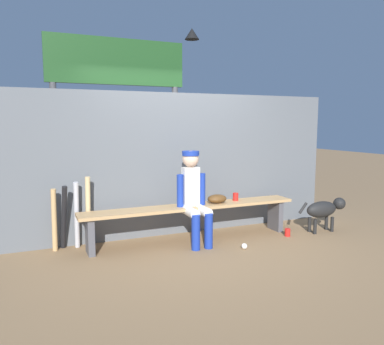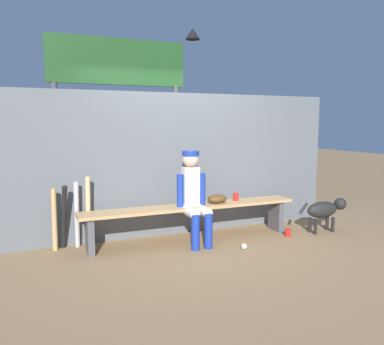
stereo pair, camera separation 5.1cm
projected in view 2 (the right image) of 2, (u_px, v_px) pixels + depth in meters
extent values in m
plane|color=olive|center=(192.00, 240.00, 5.28)|extent=(30.00, 30.00, 0.00)
cube|color=#595E63|center=(181.00, 164.00, 5.54)|extent=(4.91, 0.03, 2.03)
cube|color=tan|center=(192.00, 207.00, 5.22)|extent=(3.04, 0.36, 0.04)
cube|color=#4C4C51|center=(90.00, 235.00, 4.73)|extent=(0.08, 0.29, 0.46)
cube|color=#4C4C51|center=(276.00, 215.00, 5.77)|extent=(0.08, 0.29, 0.46)
cube|color=silver|center=(191.00, 186.00, 5.18)|extent=(0.22, 0.13, 0.52)
sphere|color=beige|center=(191.00, 159.00, 5.13)|extent=(0.22, 0.22, 0.22)
cylinder|color=#193399|center=(191.00, 153.00, 5.12)|extent=(0.23, 0.23, 0.06)
cylinder|color=silver|center=(190.00, 212.00, 5.01)|extent=(0.13, 0.38, 0.13)
cylinder|color=#193399|center=(195.00, 232.00, 4.86)|extent=(0.11, 0.11, 0.46)
cylinder|color=#193399|center=(180.00, 191.00, 5.11)|extent=(0.09, 0.09, 0.44)
cylinder|color=silver|center=(202.00, 211.00, 5.08)|extent=(0.13, 0.38, 0.13)
cylinder|color=#193399|center=(208.00, 231.00, 4.93)|extent=(0.11, 0.11, 0.46)
cylinder|color=#193399|center=(202.00, 189.00, 5.23)|extent=(0.09, 0.09, 0.44)
ellipsoid|color=#593819|center=(217.00, 199.00, 5.36)|extent=(0.28, 0.20, 0.12)
cylinder|color=tan|center=(88.00, 212.00, 4.95)|extent=(0.07, 0.13, 0.93)
cylinder|color=#B7B7BC|center=(77.00, 215.00, 4.93)|extent=(0.07, 0.14, 0.87)
cylinder|color=black|center=(64.00, 217.00, 4.86)|extent=(0.11, 0.27, 0.84)
cylinder|color=tan|center=(54.00, 220.00, 4.80)|extent=(0.08, 0.13, 0.80)
sphere|color=white|center=(244.00, 246.00, 4.92)|extent=(0.07, 0.07, 0.07)
cylinder|color=red|center=(288.00, 233.00, 5.47)|extent=(0.08, 0.08, 0.11)
cylinder|color=red|center=(236.00, 197.00, 5.53)|extent=(0.08, 0.08, 0.11)
cylinder|color=#3F3F42|center=(57.00, 156.00, 5.82)|extent=(0.10, 0.10, 2.21)
cylinder|color=#3F3F42|center=(176.00, 153.00, 6.56)|extent=(0.10, 0.10, 2.21)
cube|color=#1E471E|center=(118.00, 62.00, 6.00)|extent=(2.17, 0.08, 0.71)
cone|color=black|center=(193.00, 34.00, 6.32)|extent=(0.24, 0.24, 0.18)
ellipsoid|color=black|center=(322.00, 210.00, 5.65)|extent=(0.52, 0.20, 0.24)
sphere|color=black|center=(340.00, 204.00, 5.77)|extent=(0.18, 0.18, 0.18)
cylinder|color=black|center=(304.00, 208.00, 5.52)|extent=(0.15, 0.04, 0.16)
cylinder|color=black|center=(327.00, 223.00, 5.80)|extent=(0.05, 0.05, 0.22)
cylinder|color=black|center=(333.00, 225.00, 5.69)|extent=(0.05, 0.05, 0.22)
cylinder|color=black|center=(310.00, 225.00, 5.67)|extent=(0.05, 0.05, 0.22)
cylinder|color=black|center=(316.00, 227.00, 5.56)|extent=(0.05, 0.05, 0.22)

